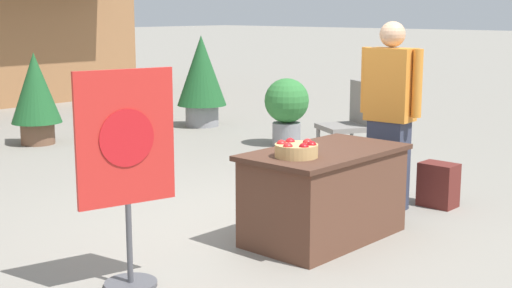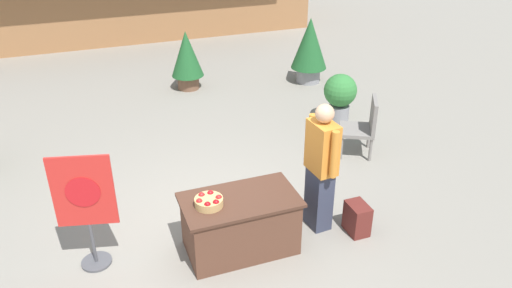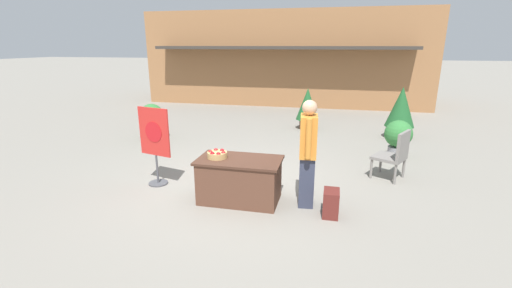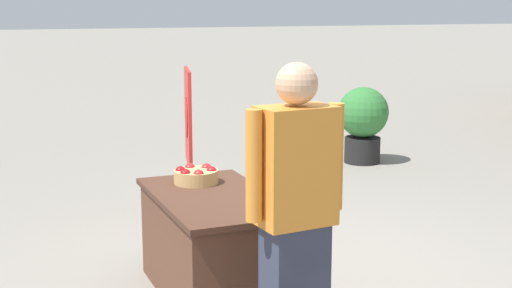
{
  "view_description": "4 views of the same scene",
  "coord_description": "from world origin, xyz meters",
  "px_view_note": "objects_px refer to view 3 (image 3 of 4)",
  "views": [
    {
      "loc": [
        -4.29,
        -4.01,
        1.85
      ],
      "look_at": [
        -0.03,
        -0.11,
        0.76
      ],
      "focal_mm": 50.0,
      "sensor_mm": 36.0,
      "label": 1
    },
    {
      "loc": [
        -1.29,
        -5.29,
        4.09
      ],
      "look_at": [
        0.69,
        0.04,
        1.06
      ],
      "focal_mm": 35.0,
      "sensor_mm": 36.0,
      "label": 2
    },
    {
      "loc": [
        1.71,
        -5.79,
        2.56
      ],
      "look_at": [
        0.48,
        -0.47,
        0.98
      ],
      "focal_mm": 24.0,
      "sensor_mm": 36.0,
      "label": 3
    },
    {
      "loc": [
        4.8,
        -2.19,
        2.05
      ],
      "look_at": [
        0.14,
        -0.27,
        1.07
      ],
      "focal_mm": 50.0,
      "sensor_mm": 36.0,
      "label": 4
    }
  ],
  "objects_px": {
    "potted_plant_far_right": "(152,120)",
    "potted_plant_far_left": "(401,110)",
    "apple_basket": "(217,154)",
    "potted_plant_near_right": "(307,106)",
    "person_visitor": "(308,153)",
    "patio_chair": "(395,153)",
    "poster_board": "(155,142)",
    "potted_plant_near_left": "(398,137)",
    "backpack": "(331,203)",
    "display_table": "(240,180)"
  },
  "relations": [
    {
      "from": "potted_plant_near_right",
      "to": "poster_board",
      "type": "bearing_deg",
      "value": -114.73
    },
    {
      "from": "potted_plant_near_right",
      "to": "apple_basket",
      "type": "bearing_deg",
      "value": -100.71
    },
    {
      "from": "poster_board",
      "to": "backpack",
      "type": "bearing_deg",
      "value": 94.17
    },
    {
      "from": "poster_board",
      "to": "potted_plant_near_right",
      "type": "xyz_separation_m",
      "value": [
        2.38,
        5.17,
        -0.12
      ]
    },
    {
      "from": "potted_plant_far_right",
      "to": "potted_plant_far_left",
      "type": "height_order",
      "value": "potted_plant_far_left"
    },
    {
      "from": "potted_plant_far_right",
      "to": "display_table",
      "type": "bearing_deg",
      "value": -43.45
    },
    {
      "from": "apple_basket",
      "to": "backpack",
      "type": "bearing_deg",
      "value": -6.02
    },
    {
      "from": "display_table",
      "to": "potted_plant_near_right",
      "type": "bearing_deg",
      "value": 83.13
    },
    {
      "from": "person_visitor",
      "to": "patio_chair",
      "type": "relative_size",
      "value": 1.77
    },
    {
      "from": "potted_plant_near_left",
      "to": "patio_chair",
      "type": "bearing_deg",
      "value": -101.29
    },
    {
      "from": "person_visitor",
      "to": "patio_chair",
      "type": "bearing_deg",
      "value": -141.08
    },
    {
      "from": "backpack",
      "to": "patio_chair",
      "type": "xyz_separation_m",
      "value": [
        1.16,
        1.82,
        0.32
      ]
    },
    {
      "from": "person_visitor",
      "to": "potted_plant_far_left",
      "type": "bearing_deg",
      "value": -119.2
    },
    {
      "from": "potted_plant_far_left",
      "to": "apple_basket",
      "type": "bearing_deg",
      "value": -126.55
    },
    {
      "from": "potted_plant_near_left",
      "to": "potted_plant_near_right",
      "type": "bearing_deg",
      "value": 130.76
    },
    {
      "from": "patio_chair",
      "to": "display_table",
      "type": "bearing_deg",
      "value": 59.23
    },
    {
      "from": "backpack",
      "to": "potted_plant_near_left",
      "type": "bearing_deg",
      "value": 65.31
    },
    {
      "from": "potted_plant_near_right",
      "to": "potted_plant_far_left",
      "type": "bearing_deg",
      "value": -11.62
    },
    {
      "from": "person_visitor",
      "to": "potted_plant_far_left",
      "type": "height_order",
      "value": "person_visitor"
    },
    {
      "from": "person_visitor",
      "to": "potted_plant_far_right",
      "type": "bearing_deg",
      "value": -39.7
    },
    {
      "from": "poster_board",
      "to": "display_table",
      "type": "bearing_deg",
      "value": 92.66
    },
    {
      "from": "potted_plant_far_right",
      "to": "potted_plant_far_left",
      "type": "distance_m",
      "value": 6.96
    },
    {
      "from": "display_table",
      "to": "potted_plant_near_left",
      "type": "relative_size",
      "value": 1.5
    },
    {
      "from": "patio_chair",
      "to": "potted_plant_near_left",
      "type": "distance_m",
      "value": 1.28
    },
    {
      "from": "display_table",
      "to": "potted_plant_near_left",
      "type": "height_order",
      "value": "potted_plant_near_left"
    },
    {
      "from": "backpack",
      "to": "patio_chair",
      "type": "height_order",
      "value": "patio_chair"
    },
    {
      "from": "display_table",
      "to": "backpack",
      "type": "height_order",
      "value": "display_table"
    },
    {
      "from": "poster_board",
      "to": "potted_plant_near_right",
      "type": "relative_size",
      "value": 1.15
    },
    {
      "from": "potted_plant_near_left",
      "to": "potted_plant_far_left",
      "type": "bearing_deg",
      "value": 80.0
    },
    {
      "from": "person_visitor",
      "to": "potted_plant_near_left",
      "type": "distance_m",
      "value": 3.34
    },
    {
      "from": "apple_basket",
      "to": "person_visitor",
      "type": "bearing_deg",
      "value": 4.16
    },
    {
      "from": "apple_basket",
      "to": "potted_plant_near_left",
      "type": "distance_m",
      "value": 4.4
    },
    {
      "from": "poster_board",
      "to": "potted_plant_far_right",
      "type": "bearing_deg",
      "value": -135.63
    },
    {
      "from": "patio_chair",
      "to": "potted_plant_near_left",
      "type": "height_order",
      "value": "patio_chair"
    },
    {
      "from": "display_table",
      "to": "person_visitor",
      "type": "xyz_separation_m",
      "value": [
        1.11,
        0.1,
        0.52
      ]
    },
    {
      "from": "apple_basket",
      "to": "potted_plant_near_right",
      "type": "xyz_separation_m",
      "value": [
        1.04,
        5.52,
        -0.09
      ]
    },
    {
      "from": "patio_chair",
      "to": "apple_basket",
      "type": "bearing_deg",
      "value": 56.18
    },
    {
      "from": "backpack",
      "to": "poster_board",
      "type": "bearing_deg",
      "value": 170.3
    },
    {
      "from": "backpack",
      "to": "poster_board",
      "type": "relative_size",
      "value": 0.28
    },
    {
      "from": "apple_basket",
      "to": "patio_chair",
      "type": "relative_size",
      "value": 0.34
    },
    {
      "from": "apple_basket",
      "to": "potted_plant_far_left",
      "type": "relative_size",
      "value": 0.23
    },
    {
      "from": "potted_plant_far_right",
      "to": "poster_board",
      "type": "bearing_deg",
      "value": -59.5
    },
    {
      "from": "display_table",
      "to": "potted_plant_far_right",
      "type": "relative_size",
      "value": 1.39
    },
    {
      "from": "patio_chair",
      "to": "potted_plant_near_left",
      "type": "bearing_deg",
      "value": -72.97
    },
    {
      "from": "display_table",
      "to": "potted_plant_far_left",
      "type": "height_order",
      "value": "potted_plant_far_left"
    },
    {
      "from": "display_table",
      "to": "potted_plant_near_right",
      "type": "height_order",
      "value": "potted_plant_near_right"
    },
    {
      "from": "apple_basket",
      "to": "backpack",
      "type": "relative_size",
      "value": 0.79
    },
    {
      "from": "person_visitor",
      "to": "potted_plant_near_left",
      "type": "bearing_deg",
      "value": -128.3
    },
    {
      "from": "potted_plant_near_left",
      "to": "backpack",
      "type": "bearing_deg",
      "value": -114.69
    },
    {
      "from": "person_visitor",
      "to": "potted_plant_near_right",
      "type": "relative_size",
      "value": 1.37
    }
  ]
}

